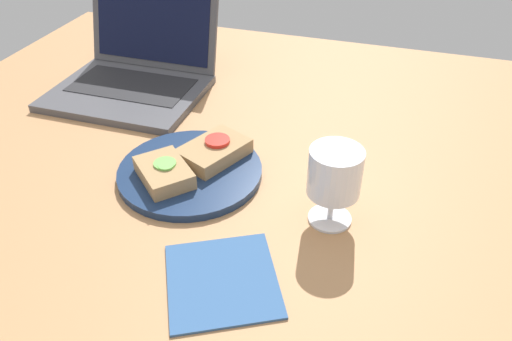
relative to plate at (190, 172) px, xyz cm
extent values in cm
cube|color=#B27F51|center=(7.62, -3.90, -2.18)|extent=(140.00, 140.00, 3.00)
cylinder|color=navy|center=(0.00, 0.00, 0.00)|extent=(23.97, 23.97, 1.36)
cube|color=#A88456|center=(2.66, 4.27, 1.94)|extent=(11.77, 13.60, 2.52)
cylinder|color=red|center=(3.00, 5.22, 3.52)|extent=(4.23, 4.23, 0.64)
cube|color=#A88456|center=(-2.66, -4.27, 1.97)|extent=(12.04, 11.90, 2.57)
cylinder|color=#6BB74C|center=(-2.61, -3.37, 3.41)|extent=(3.59, 3.59, 0.31)
cylinder|color=#6BB74C|center=(-2.17, -3.73, 3.45)|extent=(2.64, 2.64, 0.39)
cylinder|color=white|center=(24.29, -4.00, -0.48)|extent=(6.49, 6.49, 0.40)
cylinder|color=white|center=(24.29, -4.00, 2.14)|extent=(0.85, 0.85, 4.84)
cylinder|color=white|center=(24.29, -4.00, 8.07)|extent=(7.66, 7.66, 7.04)
cylinder|color=white|center=(24.29, -4.00, 7.07)|extent=(7.04, 7.04, 5.04)
cube|color=#4C4C51|center=(-23.97, 21.62, 0.12)|extent=(30.78, 24.05, 1.59)
cube|color=#232326|center=(-23.97, 23.79, 0.99)|extent=(25.24, 13.23, 0.16)
cube|color=#4C4C51|center=(-23.97, 36.45, 10.67)|extent=(30.16, 6.38, 19.74)
cube|color=black|center=(-23.97, 35.95, 10.67)|extent=(27.08, 4.86, 16.44)
cube|color=#33598C|center=(13.25, -20.02, -0.48)|extent=(19.42, 19.73, 0.40)
camera|label=1|loc=(30.66, -60.41, 49.23)|focal=35.00mm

